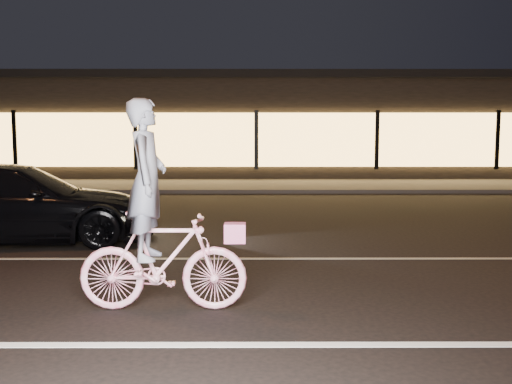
{
  "coord_description": "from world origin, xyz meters",
  "views": [
    {
      "loc": [
        -0.07,
        -6.48,
        1.93
      ],
      "look_at": [
        -0.05,
        0.6,
        1.17
      ],
      "focal_mm": 40.0,
      "sensor_mm": 36.0,
      "label": 1
    }
  ],
  "objects": [
    {
      "name": "ground",
      "position": [
        0.0,
        0.0,
        0.0
      ],
      "size": [
        90.0,
        90.0,
        0.0
      ],
      "primitive_type": "plane",
      "color": "black",
      "rests_on": "ground"
    },
    {
      "name": "lane_stripe_near",
      "position": [
        0.0,
        -1.5,
        0.0
      ],
      "size": [
        60.0,
        0.12,
        0.01
      ],
      "primitive_type": "cube",
      "color": "silver",
      "rests_on": "ground"
    },
    {
      "name": "lane_stripe_far",
      "position": [
        0.0,
        2.0,
        0.0
      ],
      "size": [
        60.0,
        0.1,
        0.01
      ],
      "primitive_type": "cube",
      "color": "gray",
      "rests_on": "ground"
    },
    {
      "name": "sidewalk",
      "position": [
        0.0,
        13.0,
        0.06
      ],
      "size": [
        30.0,
        4.0,
        0.12
      ],
      "primitive_type": "cube",
      "color": "#383533",
      "rests_on": "ground"
    },
    {
      "name": "storefront",
      "position": [
        0.0,
        18.97,
        2.15
      ],
      "size": [
        25.4,
        8.42,
        4.2
      ],
      "color": "black",
      "rests_on": "ground"
    },
    {
      "name": "cyclist",
      "position": [
        -1.1,
        -0.48,
        0.81
      ],
      "size": [
        1.81,
        0.62,
        2.27
      ],
      "rotation": [
        0.0,
        0.0,
        1.57
      ],
      "color": "#FF4679",
      "rests_on": "ground"
    },
    {
      "name": "sedan",
      "position": [
        -4.19,
        3.26,
        0.68
      ],
      "size": [
        4.97,
        2.66,
        1.37
      ],
      "rotation": [
        0.0,
        0.0,
        1.73
      ],
      "color": "black",
      "rests_on": "ground"
    }
  ]
}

